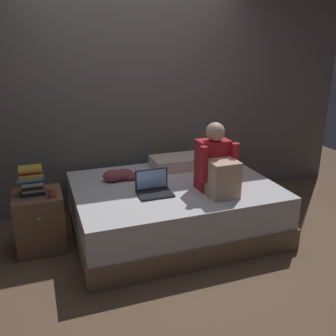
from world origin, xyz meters
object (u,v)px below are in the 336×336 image
at_px(pillow, 177,162).
at_px(book_stack, 32,180).
at_px(person_sitting, 217,166).
at_px(bed, 173,208).
at_px(laptop, 154,188).
at_px(nightstand, 40,221).
at_px(mug, 52,192).
at_px(clothes_pile, 121,175).

height_order(pillow, book_stack, book_stack).
bearing_deg(person_sitting, bed, 136.34).
bearing_deg(person_sitting, laptop, 166.27).
xyz_separation_m(bed, nightstand, (-1.30, 0.13, 0.02)).
bearing_deg(pillow, mug, -162.23).
bearing_deg(clothes_pile, laptop, -65.08).
height_order(pillow, clothes_pile, pillow).
distance_m(nightstand, pillow, 1.58).
bearing_deg(book_stack, pillow, 11.47).
xyz_separation_m(laptop, clothes_pile, (-0.21, 0.46, -0.00)).
xyz_separation_m(bed, laptop, (-0.26, -0.16, 0.32)).
relative_size(laptop, book_stack, 1.23).
distance_m(bed, laptop, 0.44).
bearing_deg(bed, book_stack, 174.08).
height_order(laptop, clothes_pile, laptop).
distance_m(laptop, mug, 0.93).
bearing_deg(pillow, laptop, -127.48).
relative_size(book_stack, mug, 2.89).
distance_m(person_sitting, clothes_pile, 1.01).
distance_m(person_sitting, mug, 1.53).
bearing_deg(book_stack, mug, -39.31).
height_order(nightstand, mug, mug).
bearing_deg(person_sitting, pillow, 98.19).
height_order(book_stack, mug, book_stack).
bearing_deg(mug, book_stack, 140.69).
height_order(nightstand, clothes_pile, clothes_pile).
height_order(person_sitting, laptop, person_sitting).
bearing_deg(book_stack, bed, -5.92).
bearing_deg(nightstand, pillow, 12.05).
bearing_deg(person_sitting, mug, 168.17).
relative_size(laptop, pillow, 0.57).
height_order(person_sitting, mug, person_sitting).
height_order(laptop, mug, laptop).
distance_m(person_sitting, pillow, 0.78).
relative_size(pillow, book_stack, 2.15).
height_order(bed, laptop, laptop).
distance_m(laptop, clothes_pile, 0.50).
distance_m(bed, person_sitting, 0.68).
height_order(mug, clothes_pile, mug).
distance_m(bed, book_stack, 1.40).
relative_size(mug, clothes_pile, 0.26).
xyz_separation_m(nightstand, pillow, (1.51, 0.32, 0.32)).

